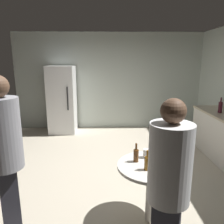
{
  "coord_description": "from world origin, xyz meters",
  "views": [
    {
      "loc": [
        -0.08,
        -3.62,
        1.9
      ],
      "look_at": [
        0.01,
        0.05,
        1.05
      ],
      "focal_mm": 34.81,
      "sensor_mm": 36.0,
      "label": 1
    }
  ],
  "objects_px": {
    "foreground_table": "(151,173)",
    "beer_bottle_green": "(165,166)",
    "refrigerator": "(62,100)",
    "person_in_white_shirt": "(169,183)",
    "wine_bottle_on_counter": "(220,107)",
    "beer_bottle_brown": "(136,155)",
    "plastic_cup_white": "(146,153)",
    "person_in_gray_shirt": "(5,151)",
    "beer_bottle_amber": "(147,163)"
  },
  "relations": [
    {
      "from": "refrigerator",
      "to": "foreground_table",
      "type": "distance_m",
      "value": 3.92
    },
    {
      "from": "refrigerator",
      "to": "person_in_white_shirt",
      "type": "xyz_separation_m",
      "value": [
        1.69,
        -4.27,
        0.06
      ]
    },
    {
      "from": "beer_bottle_green",
      "to": "person_in_white_shirt",
      "type": "bearing_deg",
      "value": -102.53
    },
    {
      "from": "person_in_gray_shirt",
      "to": "foreground_table",
      "type": "bearing_deg",
      "value": -13.29
    },
    {
      "from": "person_in_white_shirt",
      "to": "beer_bottle_green",
      "type": "bearing_deg",
      "value": 13.24
    },
    {
      "from": "beer_bottle_amber",
      "to": "person_in_white_shirt",
      "type": "relative_size",
      "value": 0.14
    },
    {
      "from": "foreground_table",
      "to": "beer_bottle_green",
      "type": "distance_m",
      "value": 0.29
    },
    {
      "from": "wine_bottle_on_counter",
      "to": "person_in_gray_shirt",
      "type": "relative_size",
      "value": 0.17
    },
    {
      "from": "beer_bottle_brown",
      "to": "person_in_gray_shirt",
      "type": "height_order",
      "value": "person_in_gray_shirt"
    },
    {
      "from": "wine_bottle_on_counter",
      "to": "person_in_white_shirt",
      "type": "relative_size",
      "value": 0.19
    },
    {
      "from": "wine_bottle_on_counter",
      "to": "plastic_cup_white",
      "type": "height_order",
      "value": "wine_bottle_on_counter"
    },
    {
      "from": "wine_bottle_on_counter",
      "to": "refrigerator",
      "type": "bearing_deg",
      "value": 155.36
    },
    {
      "from": "foreground_table",
      "to": "person_in_gray_shirt",
      "type": "relative_size",
      "value": 0.45
    },
    {
      "from": "refrigerator",
      "to": "beer_bottle_amber",
      "type": "xyz_separation_m",
      "value": [
        1.65,
        -3.63,
        -0.08
      ]
    },
    {
      "from": "foreground_table",
      "to": "beer_bottle_brown",
      "type": "distance_m",
      "value": 0.27
    },
    {
      "from": "plastic_cup_white",
      "to": "person_in_gray_shirt",
      "type": "xyz_separation_m",
      "value": [
        -1.49,
        -0.51,
        0.26
      ]
    },
    {
      "from": "beer_bottle_brown",
      "to": "beer_bottle_green",
      "type": "height_order",
      "value": "same"
    },
    {
      "from": "foreground_table",
      "to": "beer_bottle_amber",
      "type": "bearing_deg",
      "value": -123.0
    },
    {
      "from": "refrigerator",
      "to": "foreground_table",
      "type": "xyz_separation_m",
      "value": [
        1.72,
        -3.51,
        -0.27
      ]
    },
    {
      "from": "plastic_cup_white",
      "to": "person_in_white_shirt",
      "type": "height_order",
      "value": "person_in_white_shirt"
    },
    {
      "from": "refrigerator",
      "to": "beer_bottle_green",
      "type": "bearing_deg",
      "value": -63.86
    },
    {
      "from": "refrigerator",
      "to": "wine_bottle_on_counter",
      "type": "bearing_deg",
      "value": -24.64
    },
    {
      "from": "beer_bottle_green",
      "to": "plastic_cup_white",
      "type": "relative_size",
      "value": 2.09
    },
    {
      "from": "beer_bottle_green",
      "to": "beer_bottle_brown",
      "type": "bearing_deg",
      "value": 133.16
    },
    {
      "from": "beer_bottle_brown",
      "to": "plastic_cup_white",
      "type": "bearing_deg",
      "value": 37.63
    },
    {
      "from": "person_in_gray_shirt",
      "to": "beer_bottle_brown",
      "type": "bearing_deg",
      "value": -8.25
    },
    {
      "from": "foreground_table",
      "to": "wine_bottle_on_counter",
      "type": "bearing_deg",
      "value": 47.16
    },
    {
      "from": "beer_bottle_amber",
      "to": "plastic_cup_white",
      "type": "height_order",
      "value": "beer_bottle_amber"
    },
    {
      "from": "foreground_table",
      "to": "beer_bottle_amber",
      "type": "height_order",
      "value": "beer_bottle_amber"
    },
    {
      "from": "beer_bottle_brown",
      "to": "beer_bottle_green",
      "type": "bearing_deg",
      "value": -46.84
    },
    {
      "from": "beer_bottle_brown",
      "to": "person_in_white_shirt",
      "type": "bearing_deg",
      "value": -80.44
    },
    {
      "from": "beer_bottle_brown",
      "to": "person_in_white_shirt",
      "type": "xyz_separation_m",
      "value": [
        0.14,
        -0.85,
        0.14
      ]
    },
    {
      "from": "foreground_table",
      "to": "beer_bottle_green",
      "type": "height_order",
      "value": "beer_bottle_green"
    },
    {
      "from": "refrigerator",
      "to": "beer_bottle_green",
      "type": "distance_m",
      "value": 4.13
    },
    {
      "from": "person_in_gray_shirt",
      "to": "person_in_white_shirt",
      "type": "height_order",
      "value": "person_in_gray_shirt"
    },
    {
      "from": "refrigerator",
      "to": "beer_bottle_brown",
      "type": "height_order",
      "value": "refrigerator"
    },
    {
      "from": "refrigerator",
      "to": "wine_bottle_on_counter",
      "type": "relative_size",
      "value": 5.81
    },
    {
      "from": "wine_bottle_on_counter",
      "to": "beer_bottle_green",
      "type": "relative_size",
      "value": 1.35
    },
    {
      "from": "refrigerator",
      "to": "beer_bottle_amber",
      "type": "bearing_deg",
      "value": -65.59
    },
    {
      "from": "wine_bottle_on_counter",
      "to": "beer_bottle_green",
      "type": "xyz_separation_m",
      "value": [
        -1.67,
        -2.11,
        -0.2
      ]
    },
    {
      "from": "beer_bottle_amber",
      "to": "plastic_cup_white",
      "type": "distance_m",
      "value": 0.32
    },
    {
      "from": "beer_bottle_green",
      "to": "person_in_gray_shirt",
      "type": "bearing_deg",
      "value": -175.98
    },
    {
      "from": "refrigerator",
      "to": "foreground_table",
      "type": "bearing_deg",
      "value": -63.91
    },
    {
      "from": "beer_bottle_green",
      "to": "person_in_white_shirt",
      "type": "distance_m",
      "value": 0.6
    },
    {
      "from": "beer_bottle_brown",
      "to": "plastic_cup_white",
      "type": "relative_size",
      "value": 2.09
    },
    {
      "from": "beer_bottle_green",
      "to": "person_in_white_shirt",
      "type": "xyz_separation_m",
      "value": [
        -0.13,
        -0.57,
        0.14
      ]
    },
    {
      "from": "foreground_table",
      "to": "beer_bottle_amber",
      "type": "xyz_separation_m",
      "value": [
        -0.07,
        -0.11,
        0.19
      ]
    },
    {
      "from": "beer_bottle_green",
      "to": "person_in_gray_shirt",
      "type": "xyz_separation_m",
      "value": [
        -1.61,
        -0.11,
        0.24
      ]
    },
    {
      "from": "plastic_cup_white",
      "to": "person_in_gray_shirt",
      "type": "bearing_deg",
      "value": -161.02
    },
    {
      "from": "refrigerator",
      "to": "plastic_cup_white",
      "type": "height_order",
      "value": "refrigerator"
    }
  ]
}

